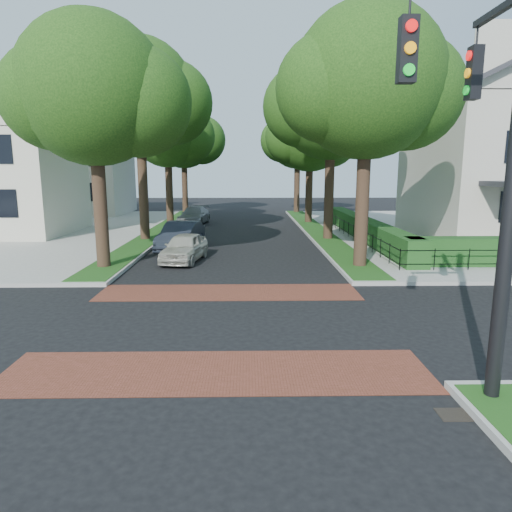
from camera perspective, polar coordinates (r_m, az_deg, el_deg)
The scene contains 21 objects.
ground at distance 12.93m, azimuth -3.99°, elevation -8.27°, with size 120.00×120.00×0.00m, color black.
crosswalk_far at distance 15.99m, azimuth -3.41°, elevation -4.54°, with size 9.00×2.20×0.01m, color brown.
crosswalk_near at distance 9.96m, azimuth -4.96°, elevation -14.20°, with size 9.00×2.20×0.01m, color brown.
storm_drain at distance 9.09m, azimuth 23.81°, elevation -17.68°, with size 0.65×0.45×0.01m, color black.
grass_strip_ne at distance 31.93m, azimuth 7.52°, elevation 3.29°, with size 1.60×29.80×0.02m, color #1D4413.
grass_strip_nw at distance 32.15m, azimuth -11.92°, elevation 3.20°, with size 1.60×29.80×0.02m, color #1D4413.
tree_right_near at distance 20.36m, azimuth 13.87°, elevation 20.07°, with size 7.75×6.67×10.66m.
tree_right_mid at distance 28.17m, azimuth 9.57°, elevation 18.25°, with size 8.25×7.09×11.22m.
tree_right_far at distance 36.87m, azimuth 6.89°, elevation 14.78°, with size 7.25×6.23×9.74m.
tree_right_back at distance 45.82m, azimuth 5.33°, elevation 14.43°, with size 7.50×6.45×10.20m.
tree_left_near at distance 20.61m, azimuth -19.19°, elevation 18.67°, with size 7.50×6.45×10.20m.
tree_left_mid at distance 28.43m, azimuth -14.09°, elevation 18.74°, with size 8.00×6.88×11.48m.
tree_left_far at distance 37.05m, azimuth -10.83°, elevation 14.98°, with size 7.00×6.02×9.86m.
tree_left_back at distance 45.97m, azimuth -8.89°, elevation 14.52°, with size 7.75×6.66×10.44m.
hedge_main_road at distance 28.32m, azimuth 13.38°, elevation 3.37°, with size 1.00×18.00×1.20m, color #183E15.
fence_main_road at distance 28.15m, azimuth 11.79°, elevation 3.09°, with size 0.06×18.00×0.90m, color black, non-canonical shape.
house_left_far at distance 47.08m, azimuth -21.51°, elevation 10.94°, with size 10.00×9.00×10.14m.
traffic_signal at distance 8.88m, azimuth 28.05°, elevation 12.82°, with size 2.17×2.00×8.00m.
parked_car_front at distance 21.52m, azimuth -8.95°, elevation 1.08°, with size 1.56×3.88×1.32m, color #B9B5A6.
parked_car_middle at distance 24.59m, azimuth -9.36°, elevation 2.47°, with size 1.60×4.59×1.51m, color #1D222B.
parked_car_rear at distance 36.66m, azimuth -7.74°, elevation 5.04°, with size 1.90×4.68×1.36m, color slate.
Camera 1 is at (0.67, -12.22, 4.18)m, focal length 32.00 mm.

